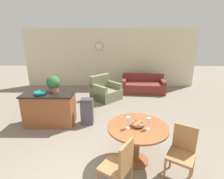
% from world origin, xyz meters
% --- Properties ---
extents(wall_back, '(8.00, 0.09, 2.70)m').
position_xyz_m(wall_back, '(-0.00, 6.20, 1.35)').
color(wall_back, beige).
rests_on(wall_back, ground_plane).
extents(dining_table, '(1.14, 1.14, 0.78)m').
position_xyz_m(dining_table, '(0.62, 0.79, 0.60)').
color(dining_table, brown).
rests_on(dining_table, ground_plane).
extents(dining_chair_near_left, '(0.58, 0.58, 0.94)m').
position_xyz_m(dining_chair_near_left, '(0.27, 0.07, 0.52)').
color(dining_chair_near_left, '#9E6B3D').
rests_on(dining_chair_near_left, ground_plane).
extents(dining_chair_near_right, '(0.58, 0.58, 0.94)m').
position_xyz_m(dining_chair_near_right, '(1.34, 0.43, 0.52)').
color(dining_chair_near_right, '#9E6B3D').
rests_on(dining_chair_near_right, ground_plane).
extents(fruit_bowl, '(0.24, 0.24, 0.10)m').
position_xyz_m(fruit_bowl, '(0.62, 0.79, 0.83)').
color(fruit_bowl, olive).
rests_on(fruit_bowl, dining_table).
extents(wine_glass_left, '(0.07, 0.07, 0.22)m').
position_xyz_m(wine_glass_left, '(0.44, 0.73, 0.94)').
color(wine_glass_left, silver).
rests_on(wine_glass_left, dining_table).
extents(wine_glass_right, '(0.07, 0.07, 0.22)m').
position_xyz_m(wine_glass_right, '(0.80, 0.70, 0.94)').
color(wine_glass_right, silver).
rests_on(wine_glass_right, dining_table).
extents(kitchen_island, '(1.35, 0.71, 0.91)m').
position_xyz_m(kitchen_island, '(-1.57, 2.31, 0.46)').
color(kitchen_island, brown).
rests_on(kitchen_island, ground_plane).
extents(teal_bowl, '(0.30, 0.30, 0.07)m').
position_xyz_m(teal_bowl, '(-1.74, 2.19, 0.96)').
color(teal_bowl, '#147A7F').
rests_on(teal_bowl, kitchen_island).
extents(potted_plant, '(0.36, 0.36, 0.44)m').
position_xyz_m(potted_plant, '(-1.46, 2.45, 1.14)').
color(potted_plant, '#A36642').
rests_on(potted_plant, kitchen_island).
extents(trash_bin, '(0.34, 0.26, 0.73)m').
position_xyz_m(trash_bin, '(-0.56, 2.35, 0.36)').
color(trash_bin, '#47474C').
rests_on(trash_bin, ground_plane).
extents(couch, '(1.88, 1.07, 0.75)m').
position_xyz_m(couch, '(1.46, 5.24, 0.27)').
color(couch, maroon).
rests_on(couch, ground_plane).
extents(armchair, '(1.31, 1.31, 0.90)m').
position_xyz_m(armchair, '(-0.16, 4.36, 0.30)').
color(armchair, '#7A7F5B').
rests_on(armchair, ground_plane).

